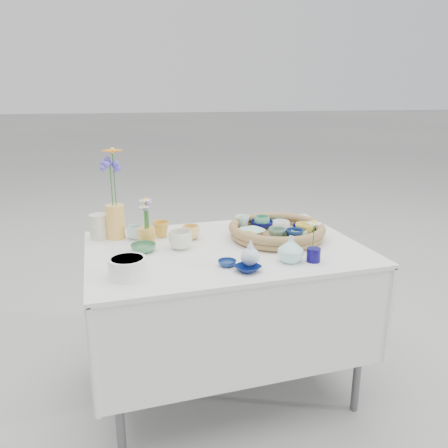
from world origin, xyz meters
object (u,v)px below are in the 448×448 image
object	(u,v)px
wicker_tray	(277,231)
tall_vase_yellow	(116,222)
display_table	(225,387)
bud_vase_seafoam	(291,249)

from	to	relation	value
wicker_tray	tall_vase_yellow	world-z (taller)	tall_vase_yellow
display_table	wicker_tray	bearing A→B (deg)	10.12
bud_vase_seafoam	tall_vase_yellow	bearing A→B (deg)	141.62
bud_vase_seafoam	tall_vase_yellow	size ratio (longest dim) A/B	0.68
wicker_tray	tall_vase_yellow	distance (m)	0.79
wicker_tray	bud_vase_seafoam	world-z (taller)	bud_vase_seafoam
wicker_tray	bud_vase_seafoam	size ratio (longest dim) A/B	4.12
tall_vase_yellow	wicker_tray	bearing A→B (deg)	-16.77
display_table	tall_vase_yellow	bearing A→B (deg)	149.79
display_table	tall_vase_yellow	world-z (taller)	tall_vase_yellow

